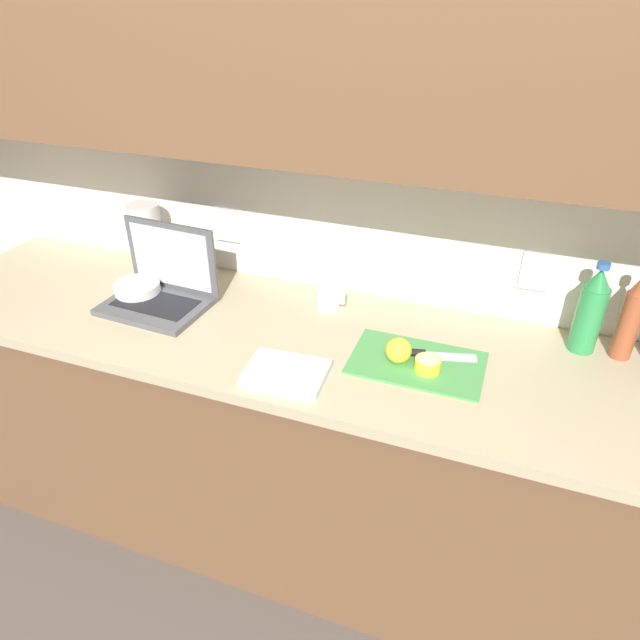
# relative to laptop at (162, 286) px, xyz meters

# --- Properties ---
(ground_plane) EXTENTS (12.00, 12.00, 0.00)m
(ground_plane) POSITION_rel_laptop_xyz_m (0.43, -0.04, -0.98)
(ground_plane) COLOR #564C47
(ground_plane) RESTS_ON ground
(wall_back) EXTENTS (5.20, 0.38, 2.60)m
(wall_back) POSITION_rel_laptop_xyz_m (0.43, 0.22, 0.58)
(wall_back) COLOR white
(wall_back) RESTS_ON ground_plane
(counter_unit) EXTENTS (2.49, 0.65, 0.92)m
(counter_unit) POSITION_rel_laptop_xyz_m (0.41, -0.03, -0.51)
(counter_unit) COLOR brown
(counter_unit) RESTS_ON ground_plane
(laptop) EXTENTS (0.35, 0.26, 0.26)m
(laptop) POSITION_rel_laptop_xyz_m (0.00, 0.00, 0.00)
(laptop) COLOR #515156
(laptop) RESTS_ON counter_unit
(cutting_board) EXTENTS (0.37, 0.23, 0.01)m
(cutting_board) POSITION_rel_laptop_xyz_m (0.87, -0.06, -0.06)
(cutting_board) COLOR #4C9E51
(cutting_board) RESTS_ON counter_unit
(knife) EXTENTS (0.25, 0.09, 0.02)m
(knife) POSITION_rel_laptop_xyz_m (0.86, -0.03, -0.04)
(knife) COLOR silver
(knife) RESTS_ON cutting_board
(lemon_half_cut) EXTENTS (0.07, 0.07, 0.04)m
(lemon_half_cut) POSITION_rel_laptop_xyz_m (0.90, -0.09, -0.03)
(lemon_half_cut) COLOR yellow
(lemon_half_cut) RESTS_ON cutting_board
(lemon_whole_beside) EXTENTS (0.07, 0.07, 0.07)m
(lemon_whole_beside) POSITION_rel_laptop_xyz_m (0.82, -0.07, -0.02)
(lemon_whole_beside) COLOR yellow
(lemon_whole_beside) RESTS_ON cutting_board
(bottle_green_soda) EXTENTS (0.08, 0.08, 0.28)m
(bottle_green_soda) POSITION_rel_laptop_xyz_m (1.31, 0.19, 0.07)
(bottle_green_soda) COLOR #2D934C
(bottle_green_soda) RESTS_ON counter_unit
(bottle_oil_tall) EXTENTS (0.06, 0.06, 0.28)m
(bottle_oil_tall) POSITION_rel_laptop_xyz_m (1.41, 0.19, 0.07)
(bottle_oil_tall) COLOR #A34C2D
(bottle_oil_tall) RESTS_ON counter_unit
(measuring_cup) EXTENTS (0.10, 0.08, 0.10)m
(measuring_cup) POSITION_rel_laptop_xyz_m (0.53, 0.15, -0.01)
(measuring_cup) COLOR silver
(measuring_cup) RESTS_ON counter_unit
(bowl_white) EXTENTS (0.15, 0.15, 0.05)m
(bowl_white) POSITION_rel_laptop_xyz_m (-0.10, -0.00, -0.03)
(bowl_white) COLOR white
(bowl_white) RESTS_ON counter_unit
(paper_towel_roll) EXTENTS (0.12, 0.12, 0.26)m
(paper_towel_roll) POSITION_rel_laptop_xyz_m (-0.17, 0.18, 0.07)
(paper_towel_roll) COLOR white
(paper_towel_roll) RESTS_ON counter_unit
(dish_towel) EXTENTS (0.23, 0.17, 0.02)m
(dish_towel) POSITION_rel_laptop_xyz_m (0.55, -0.24, -0.05)
(dish_towel) COLOR white
(dish_towel) RESTS_ON counter_unit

